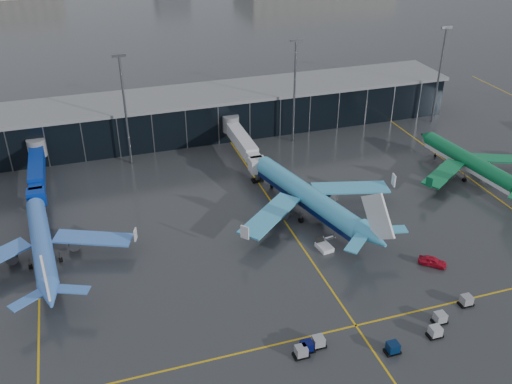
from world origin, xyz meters
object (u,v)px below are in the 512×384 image
object	(u,v)px
baggage_carts	(382,334)
service_van_red	(433,261)
airliner_klm_near	(308,185)
airliner_aer_lingus	(472,153)
mobile_airstair	(324,245)
airliner_arkefly	(39,233)

from	to	relation	value
baggage_carts	service_van_red	xyz separation A→B (m)	(16.79, 12.94, 0.05)
airliner_klm_near	service_van_red	xyz separation A→B (m)	(14.10, -22.37, -5.65)
airliner_aer_lingus	mobile_airstair	xyz separation A→B (m)	(-41.58, -16.07, -4.79)
airliner_klm_near	service_van_red	bearing A→B (deg)	-72.55
airliner_aer_lingus	service_van_red	size ratio (longest dim) A/B	7.67
airliner_arkefly	service_van_red	bearing A→B (deg)	-24.19
airliner_arkefly	baggage_carts	xyz separation A→B (m)	(46.50, -35.08, -4.82)
airliner_klm_near	airliner_aer_lingus	xyz separation A→B (m)	(40.01, 3.79, -0.89)
baggage_carts	service_van_red	world-z (taller)	baggage_carts
airliner_arkefly	airliner_klm_near	size ratio (longest dim) A/B	0.86
airliner_aer_lingus	service_van_red	xyz separation A→B (m)	(-25.91, -26.16, -4.76)
airliner_arkefly	mobile_airstair	world-z (taller)	airliner_arkefly
baggage_carts	service_van_red	size ratio (longest dim) A/B	6.50
airliner_aer_lingus	baggage_carts	xyz separation A→B (m)	(-42.70, -39.10, -4.80)
airliner_klm_near	baggage_carts	size ratio (longest dim) A/B	1.37
airliner_aer_lingus	mobile_airstair	size ratio (longest dim) A/B	10.43
airliner_arkefly	mobile_airstair	distance (m)	49.36
airliner_klm_near	mobile_airstair	world-z (taller)	airliner_klm_near
service_van_red	airliner_klm_near	bearing A→B (deg)	73.65
airliner_aer_lingus	airliner_arkefly	bearing A→B (deg)	175.59
mobile_airstair	service_van_red	bearing A→B (deg)	-40.71
airliner_arkefly	airliner_klm_near	world-z (taller)	airliner_klm_near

